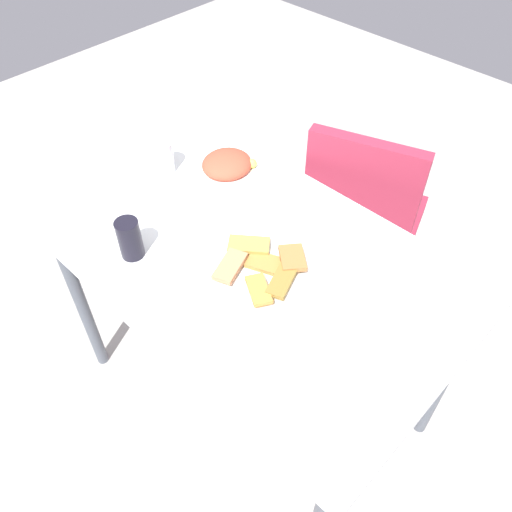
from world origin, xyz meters
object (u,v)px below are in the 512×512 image
Objects in this scene: dining_chair at (362,214)px; drinking_glass at (162,157)px; pide_platter at (262,273)px; paper_napkin at (160,206)px; salad_plate_greens at (227,165)px; dining_table at (253,276)px; spoon at (164,202)px; fork at (155,208)px; soda_can at (130,239)px.

dining_chair reaches higher than drinking_glass.
paper_napkin is at bearing -178.29° from pide_platter.
salad_plate_greens is 1.52× the size of paper_napkin.
dining_table is 5.58× the size of salad_plate_greens.
spoon is (-0.02, -0.25, -0.02)m from salad_plate_greens.
dining_chair is at bearing 73.41° from spoon.
spoon is at bearing -39.20° from drinking_glass.
dining_chair is at bearing 92.74° from dining_table.
salad_plate_greens is at bearing 84.84° from paper_napkin.
dining_table is 7.52× the size of fork.
soda_can reaches higher than dining_table.
fork is at bearing -80.80° from spoon.
drinking_glass reaches higher than paper_napkin.
salad_plate_greens is (-0.30, -0.41, 0.30)m from dining_chair.
drinking_glass is 0.19m from paper_napkin.
pide_platter is 0.43m from paper_napkin.
pide_platter reaches higher than paper_napkin.
salad_plate_greens is 1.18× the size of spoon.
salad_plate_greens reaches higher than fork.
dining_table is at bearing 14.72° from spoon.
dining_table is 0.37m from soda_can.
drinking_glass reaches higher than fork.
pide_platter is 0.38m from soda_can.
salad_plate_greens is 0.21m from drinking_glass.
dining_table is 6.57× the size of spoon.
pide_platter is at bearing 1.71° from paper_napkin.
dining_table is 0.37m from paper_napkin.
soda_can is at bearing -51.98° from drinking_glass.
drinking_glass is (-0.48, 0.07, 0.15)m from dining_table.
drinking_glass is (-0.15, -0.14, 0.03)m from salad_plate_greens.
dining_chair is (-0.03, 0.63, -0.18)m from dining_table.
fork is (-0.43, -0.03, -0.01)m from pide_platter.
pide_platter is 2.73× the size of drinking_glass.
pide_platter is 1.65× the size of spoon.
paper_napkin is (-0.02, -0.27, -0.02)m from salad_plate_greens.
soda_can is at bearing -79.43° from salad_plate_greens.
dining_table is 0.37m from spoon.
paper_napkin is at bearing 120.91° from soda_can.
dining_chair is at bearing 74.96° from fork.
soda_can is at bearing -46.79° from fork.
soda_can reaches higher than drinking_glass.
drinking_glass reaches higher than pide_platter.
dining_table is 3.98× the size of pide_platter.
dining_table is at bearing 8.41° from paper_napkin.
pide_platter is 0.43m from spoon.
salad_plate_greens reaches higher than dining_table.
dining_chair reaches higher than spoon.
drinking_glass reaches higher than salad_plate_greens.
fork is at bearing -168.74° from dining_table.
dining_table is 8.46× the size of paper_napkin.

